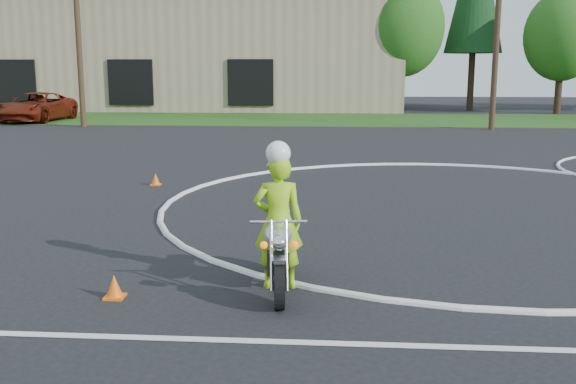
{
  "coord_description": "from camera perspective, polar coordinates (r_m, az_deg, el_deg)",
  "views": [
    {
      "loc": [
        -2.48,
        -10.27,
        2.8
      ],
      "look_at": [
        -3.13,
        -1.35,
        1.1
      ],
      "focal_mm": 40.0,
      "sensor_mm": 36.0,
      "label": 1
    }
  ],
  "objects": [
    {
      "name": "ground",
      "position": [
        10.93,
        17.17,
        -4.57
      ],
      "size": [
        120.0,
        120.0,
        0.0
      ],
      "primitive_type": "plane",
      "color": "black",
      "rests_on": "ground"
    },
    {
      "name": "rider_primary_grp",
      "position": [
        8.26,
        -0.87,
        -2.3
      ],
      "size": [
        0.68,
        0.49,
        1.93
      ],
      "rotation": [
        0.0,
        0.0,
        0.11
      ],
      "color": "#98D616",
      "rests_on": "ground"
    },
    {
      "name": "utility_poles",
      "position": [
        32.24,
        18.15,
        14.53
      ],
      "size": [
        41.6,
        1.12,
        10.0
      ],
      "color": "#473321",
      "rests_on": "ground"
    },
    {
      "name": "primary_motorcycle",
      "position": [
        8.24,
        -0.89,
        -5.41
      ],
      "size": [
        0.69,
        1.98,
        1.04
      ],
      "rotation": [
        0.0,
        0.0,
        0.11
      ],
      "color": "black",
      "rests_on": "ground"
    },
    {
      "name": "warehouse",
      "position": [
        52.62,
        -13.3,
        11.99
      ],
      "size": [
        41.0,
        17.0,
        8.3
      ],
      "color": "tan",
      "rests_on": "ground"
    },
    {
      "name": "course_markings",
      "position": [
        15.6,
        21.42,
        -0.29
      ],
      "size": [
        19.05,
        19.05,
        0.12
      ],
      "color": "silver",
      "rests_on": "ground"
    },
    {
      "name": "pickup_grp",
      "position": [
        38.41,
        -21.47,
        7.05
      ],
      "size": [
        2.76,
        5.77,
        1.59
      ],
      "rotation": [
        0.0,
        0.0,
        -0.02
      ],
      "color": "#62190B",
      "rests_on": "ground"
    },
    {
      "name": "grass_strip",
      "position": [
        37.46,
        7.99,
        6.41
      ],
      "size": [
        120.0,
        10.0,
        0.02
      ],
      "primitive_type": "cube",
      "color": "#1E4714",
      "rests_on": "ground"
    }
  ]
}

